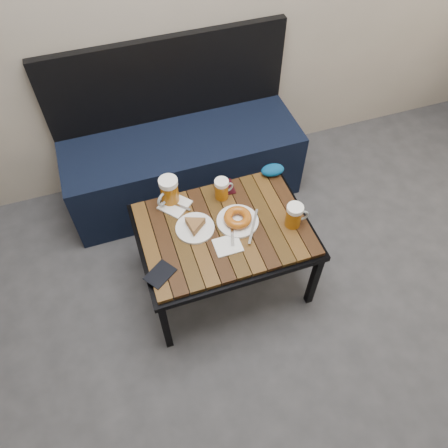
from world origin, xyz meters
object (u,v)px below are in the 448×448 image
object	(u,v)px
beer_mug_left	(169,191)
beer_mug_right	(294,215)
passport_navy	(160,274)
knit_pouch	(273,170)
cafe_table	(224,233)
beer_mug_centre	(222,189)
plate_bagel	(238,219)
bench	(182,159)
passport_burgundy	(226,187)
plate_pie	(195,226)

from	to	relation	value
beer_mug_left	beer_mug_right	bearing A→B (deg)	111.35
passport_navy	knit_pouch	size ratio (longest dim) A/B	1.03
cafe_table	passport_navy	size ratio (longest dim) A/B	6.50
beer_mug_centre	plate_bagel	xyz separation A→B (m)	(0.02, -0.18, -0.03)
bench	passport_burgundy	world-z (taller)	bench
cafe_table	beer_mug_centre	size ratio (longest dim) A/B	7.29
beer_mug_left	beer_mug_right	world-z (taller)	beer_mug_left
beer_mug_centre	passport_burgundy	bearing A→B (deg)	38.58
beer_mug_centre	beer_mug_right	distance (m)	0.39
beer_mug_centre	passport_navy	bearing A→B (deg)	-152.68
knit_pouch	plate_bagel	bearing A→B (deg)	-138.86
plate_bagel	passport_burgundy	world-z (taller)	plate_bagel
passport_burgundy	knit_pouch	world-z (taller)	knit_pouch
beer_mug_centre	beer_mug_right	size ratio (longest dim) A/B	0.90
bench	beer_mug_centre	world-z (taller)	bench
beer_mug_left	passport_burgundy	world-z (taller)	beer_mug_left
passport_navy	knit_pouch	bearing A→B (deg)	85.72
cafe_table	knit_pouch	size ratio (longest dim) A/B	6.71
bench	cafe_table	xyz separation A→B (m)	(0.02, -0.73, 0.16)
cafe_table	beer_mug_left	distance (m)	0.34
passport_burgundy	knit_pouch	distance (m)	0.27
bench	beer_mug_left	bearing A→B (deg)	-110.43
beer_mug_left	passport_navy	bearing A→B (deg)	33.08
beer_mug_left	plate_pie	distance (m)	0.23
beer_mug_centre	passport_burgundy	distance (m)	0.09
passport_navy	beer_mug_left	bearing A→B (deg)	124.91
cafe_table	passport_navy	bearing A→B (deg)	-155.97
beer_mug_left	plate_bagel	xyz separation A→B (m)	(0.28, -0.24, -0.05)
cafe_table	plate_bagel	xyz separation A→B (m)	(0.07, 0.01, 0.07)
plate_pie	beer_mug_left	bearing A→B (deg)	108.12
beer_mug_centre	beer_mug_right	bearing A→B (deg)	-59.19
cafe_table	plate_pie	world-z (taller)	plate_pie
beer_mug_right	knit_pouch	bearing A→B (deg)	90.58
beer_mug_right	plate_bagel	bearing A→B (deg)	165.79
beer_mug_centre	plate_bagel	distance (m)	0.19
plate_bagel	beer_mug_right	bearing A→B (deg)	-20.73
bench	knit_pouch	size ratio (longest dim) A/B	11.18
beer_mug_left	plate_bagel	size ratio (longest dim) A/B	0.59
bench	plate_pie	xyz separation A→B (m)	(-0.11, -0.69, 0.22)
cafe_table	beer_mug_left	size ratio (longest dim) A/B	5.54
bench	beer_mug_left	world-z (taller)	bench
plate_pie	knit_pouch	bearing A→B (deg)	24.23
passport_navy	knit_pouch	world-z (taller)	knit_pouch
bench	knit_pouch	bearing A→B (deg)	-51.00
passport_burgundy	knit_pouch	bearing A→B (deg)	6.54
beer_mug_right	passport_navy	bearing A→B (deg)	-167.34
cafe_table	passport_burgundy	world-z (taller)	passport_burgundy
beer_mug_right	knit_pouch	distance (m)	0.35
plate_bagel	cafe_table	bearing A→B (deg)	-172.41
plate_bagel	passport_navy	bearing A→B (deg)	-158.59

